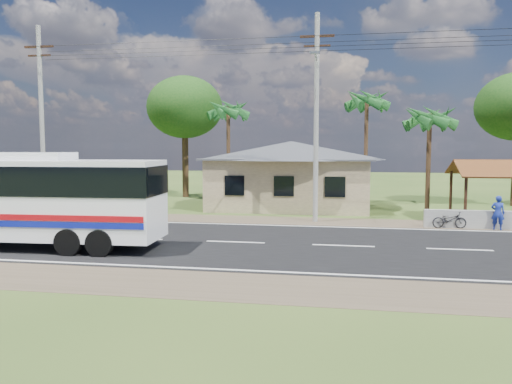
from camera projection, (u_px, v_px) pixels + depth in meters
ground at (235, 242)px, 21.09m from camera, size 120.00×120.00×0.00m
road at (235, 242)px, 21.09m from camera, size 120.00×16.00×0.03m
house at (291, 168)px, 33.43m from camera, size 12.40×10.00×5.00m
waiting_shed at (503, 171)px, 26.95m from camera, size 5.20×4.48×3.35m
concrete_barrier at (498, 220)px, 24.49m from camera, size 7.00×0.30×0.90m
utility_poles at (310, 114)px, 26.47m from camera, size 32.80×2.22×11.00m
palm_near at (430, 119)px, 29.73m from camera, size 2.80×2.80×6.70m
palm_mid at (367, 102)px, 34.61m from camera, size 2.80×2.80×8.20m
palm_far at (228, 111)px, 36.86m from camera, size 2.80×2.80×7.70m
tree_behind_house at (185, 108)px, 39.47m from camera, size 6.00×6.00×9.61m
coach_bus at (10, 193)px, 19.87m from camera, size 12.41×3.18×3.82m
motorcycle at (449, 220)px, 24.69m from camera, size 1.69×0.73×0.86m
person at (498, 213)px, 24.16m from camera, size 0.72×0.59×1.69m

